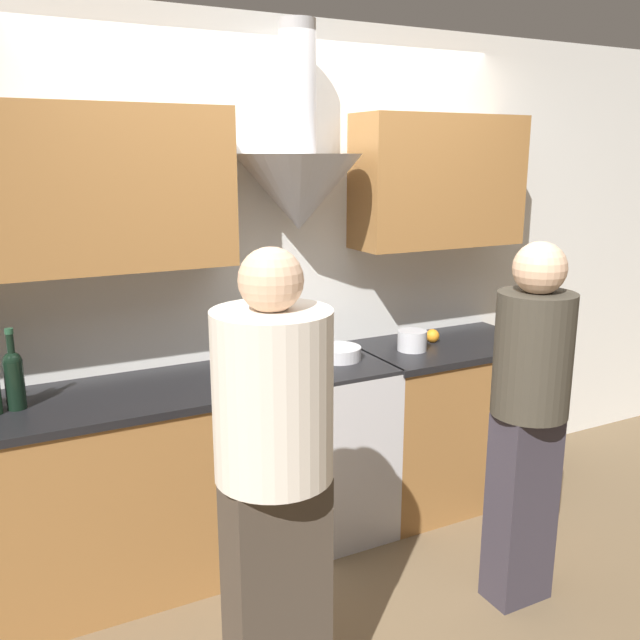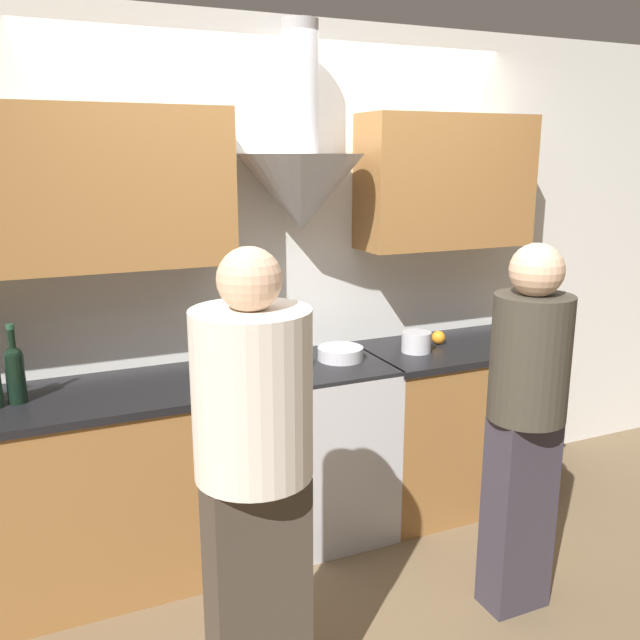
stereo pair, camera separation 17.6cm
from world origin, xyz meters
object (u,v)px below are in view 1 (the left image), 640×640
stock_pot (283,357)px  saucepan (412,340)px  wine_bottle_4 (14,377)px  person_foreground_right (529,410)px  mixing_bowl (338,353)px  orange_fruit (433,336)px  stove_range (311,449)px  person_foreground_left (274,483)px

stock_pot → saucepan: size_ratio=1.36×
wine_bottle_4 → person_foreground_right: bearing=-25.7°
mixing_bowl → orange_fruit: size_ratio=3.12×
stock_pot → saucepan: (0.76, 0.00, -0.01)m
orange_fruit → saucepan: saucepan is taller
stove_range → saucepan: saucepan is taller
stove_range → orange_fruit: size_ratio=12.32×
stove_range → stock_pot: stock_pot is taller
stock_pot → mixing_bowl: stock_pot is taller
wine_bottle_4 → stock_pot: bearing=-1.7°
mixing_bowl → orange_fruit: bearing=3.8°
stove_range → wine_bottle_4: 1.48m
stove_range → person_foreground_right: (0.57, -0.92, 0.43)m
orange_fruit → saucepan: bearing=-158.0°
stove_range → orange_fruit: (0.79, 0.05, 0.49)m
orange_fruit → mixing_bowl: bearing=-176.2°
stock_pot → mixing_bowl: bearing=6.7°
mixing_bowl → saucepan: bearing=-4.9°
wine_bottle_4 → orange_fruit: bearing=1.2°
wine_bottle_4 → orange_fruit: (2.14, 0.04, -0.10)m
stove_range → person_foreground_right: person_foreground_right is taller
stove_range → person_foreground_right: 1.16m
orange_fruit → stock_pot: bearing=-175.2°
mixing_bowl → stock_pot: bearing=-173.3°
stock_pot → person_foreground_left: 1.16m
wine_bottle_4 → person_foreground_right: 2.14m
orange_fruit → person_foreground_right: person_foreground_right is taller
person_foreground_right → orange_fruit: bearing=77.7°
stove_range → mixing_bowl: mixing_bowl is taller
wine_bottle_4 → mixing_bowl: wine_bottle_4 is taller
orange_fruit → person_foreground_right: size_ratio=0.05×
stock_pot → person_foreground_left: size_ratio=0.13×
person_foreground_right → wine_bottle_4: bearing=154.3°
stove_range → stock_pot: size_ratio=4.33×
mixing_bowl → saucepan: (0.43, -0.04, 0.02)m
orange_fruit → saucepan: size_ratio=0.48×
stove_range → saucepan: bearing=-2.3°
orange_fruit → wine_bottle_4: bearing=-178.8°
orange_fruit → saucepan: (-0.19, -0.08, 0.02)m
wine_bottle_4 → person_foreground_left: bearing=-57.5°
person_foreground_right → saucepan: bearing=88.7°
person_foreground_left → person_foreground_right: bearing=7.1°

